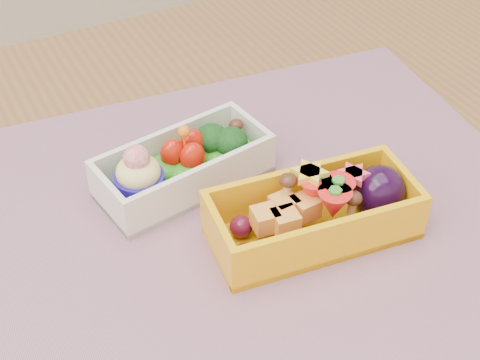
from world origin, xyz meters
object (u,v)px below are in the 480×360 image
placemat (235,220)px  bento_yellow (318,212)px  bento_white (183,166)px  table (245,296)px

placemat → bento_yellow: size_ratio=3.05×
bento_yellow → bento_white: bearing=130.3°
table → bento_white: (-0.03, 0.07, 0.12)m
table → bento_yellow: size_ratio=6.71×
bento_white → placemat: bearing=-80.3°
table → bento_yellow: bento_yellow is taller
bento_yellow → placemat: bearing=144.3°
bento_white → bento_yellow: (0.07, -0.11, 0.00)m
table → placemat: bearing=147.0°
bento_yellow → table: bearing=142.9°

